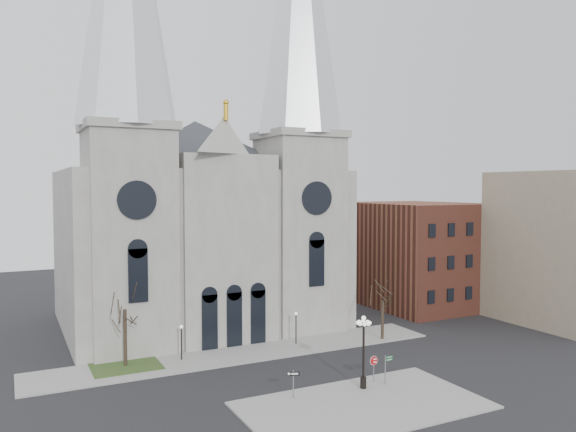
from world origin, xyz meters
name	(u,v)px	position (x,y,z in m)	size (l,w,h in m)	color
ground	(296,391)	(0.00, 0.00, 0.00)	(160.00, 160.00, 0.00)	black
sidewalk_near	(363,405)	(3.00, -5.00, 0.07)	(18.00, 10.00, 0.14)	gray
sidewalk_far	(244,353)	(0.00, 11.00, 0.07)	(40.00, 6.00, 0.14)	gray
grass_patch	(126,366)	(-11.00, 12.00, 0.09)	(6.00, 5.00, 0.18)	#304E21
cathedral	(204,167)	(0.00, 22.86, 18.48)	(33.00, 26.66, 54.00)	gray
bg_building_brick	(415,254)	(30.00, 22.00, 7.00)	(14.00, 18.00, 14.00)	brown
bg_building_tan	(557,248)	(38.00, 6.00, 9.00)	(10.00, 14.00, 18.00)	gray
tree_left	(125,306)	(-11.00, 12.00, 5.58)	(3.20, 3.20, 7.50)	black
tree_right	(383,298)	(15.00, 9.00, 4.47)	(3.20, 3.20, 6.00)	black
ped_lamp_left	(181,336)	(-6.00, 11.50, 2.33)	(0.32, 0.32, 3.26)	black
ped_lamp_right	(296,322)	(6.00, 11.50, 2.33)	(0.32, 0.32, 3.26)	black
stop_sign	(374,363)	(6.42, -1.53, 1.75)	(0.77, 0.29, 2.23)	slate
globe_lamp	(364,343)	(4.93, -2.22, 3.81)	(1.58, 1.58, 5.84)	black
one_way_sign	(293,379)	(-1.06, -1.65, 1.61)	(0.90, 0.39, 2.17)	slate
street_name_sign	(386,367)	(7.10, -2.29, 1.53)	(0.76, 0.10, 2.36)	slate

